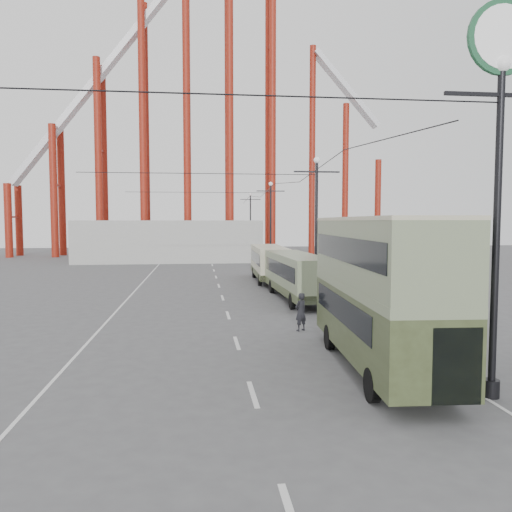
{
  "coord_description": "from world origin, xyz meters",
  "views": [
    {
      "loc": [
        -2.5,
        -15.79,
        4.92
      ],
      "look_at": [
        0.64,
        11.43,
        3.0
      ],
      "focal_mm": 35.0,
      "sensor_mm": 36.0,
      "label": 1
    }
  ],
  "objects": [
    {
      "name": "roller_coaster",
      "position": [
        -2.49,
        56.89,
        22.92
      ],
      "size": [
        52.95,
        5.0,
        55.48
      ],
      "color": "maroon",
      "rests_on": "ground"
    },
    {
      "name": "lamp_post_distant",
      "position": [
        5.6,
        62.0,
        4.68
      ],
      "size": [
        3.2,
        0.44,
        9.32
      ],
      "color": "black",
      "rests_on": "ground"
    },
    {
      "name": "lamp_post_far",
      "position": [
        5.6,
        40.0,
        4.68
      ],
      "size": [
        3.2,
        0.44,
        9.32
      ],
      "color": "black",
      "rests_on": "ground"
    },
    {
      "name": "single_decker_green",
      "position": [
        3.6,
        14.79,
        1.6
      ],
      "size": [
        2.65,
        10.13,
        2.84
      ],
      "rotation": [
        0.0,
        0.0,
        0.03
      ],
      "color": "gray",
      "rests_on": "ground"
    },
    {
      "name": "double_decker_bus",
      "position": [
        3.38,
        -0.05,
        2.83
      ],
      "size": [
        2.89,
        9.53,
        5.05
      ],
      "rotation": [
        0.0,
        0.0,
        -0.05
      ],
      "color": "#343D21",
      "rests_on": "ground"
    },
    {
      "name": "fairground_shed",
      "position": [
        -6.0,
        47.0,
        2.5
      ],
      "size": [
        22.0,
        10.0,
        5.0
      ],
      "primitive_type": "cube",
      "color": "#A5A5A0",
      "rests_on": "ground"
    },
    {
      "name": "pedestrian",
      "position": [
        2.02,
        5.93,
        0.86
      ],
      "size": [
        0.75,
        0.68,
        1.72
      ],
      "primitive_type": "imported",
      "rotation": [
        0.0,
        0.0,
        3.71
      ],
      "color": "black",
      "rests_on": "ground"
    },
    {
      "name": "lamp_post_mid",
      "position": [
        5.6,
        18.0,
        4.68
      ],
      "size": [
        3.2,
        0.44,
        9.32
      ],
      "color": "black",
      "rests_on": "ground"
    },
    {
      "name": "ground",
      "position": [
        0.0,
        0.0,
        0.0
      ],
      "size": [
        160.0,
        160.0,
        0.0
      ],
      "primitive_type": "plane",
      "color": "#4E4E51",
      "rests_on": "ground"
    },
    {
      "name": "road_markings",
      "position": [
        -0.86,
        19.7,
        0.01
      ],
      "size": [
        12.52,
        120.0,
        0.01
      ],
      "color": "silver",
      "rests_on": "ground"
    },
    {
      "name": "lamp_post_near",
      "position": [
        5.6,
        -3.0,
        7.86
      ],
      "size": [
        3.2,
        0.44,
        10.8
      ],
      "color": "black",
      "rests_on": "ground"
    },
    {
      "name": "single_decker_cream",
      "position": [
        3.24,
        24.52,
        1.61
      ],
      "size": [
        2.59,
        9.23,
        2.85
      ],
      "rotation": [
        0.0,
        0.0,
        -0.03
      ],
      "color": "#BEBA99",
      "rests_on": "ground"
    }
  ]
}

